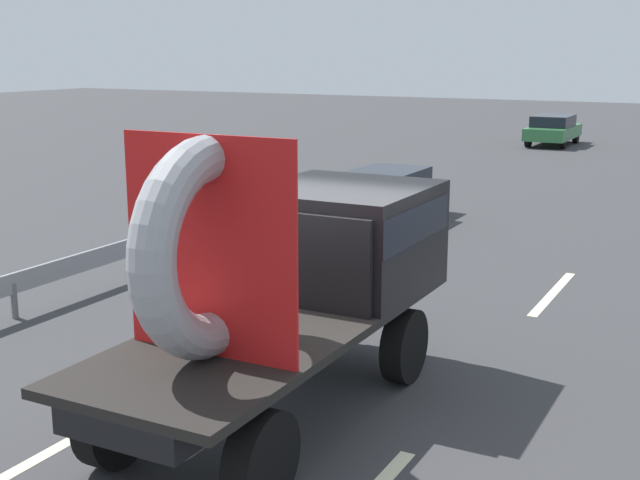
# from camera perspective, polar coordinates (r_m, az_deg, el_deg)

# --- Properties ---
(ground_plane) EXTENTS (120.00, 120.00, 0.00)m
(ground_plane) POSITION_cam_1_polar(r_m,az_deg,el_deg) (10.31, -0.38, -10.08)
(ground_plane) COLOR #38383A
(flatbed_truck) EXTENTS (2.02, 5.37, 3.26)m
(flatbed_truck) POSITION_cam_1_polar(r_m,az_deg,el_deg) (9.65, -0.88, -1.67)
(flatbed_truck) COLOR black
(flatbed_truck) RESTS_ON ground_plane
(distant_sedan) EXTENTS (1.66, 3.87, 1.26)m
(distant_sedan) POSITION_cam_1_polar(r_m,az_deg,el_deg) (19.92, 4.57, 3.13)
(distant_sedan) COLOR black
(distant_sedan) RESTS_ON ground_plane
(guardrail) EXTENTS (0.10, 15.22, 0.71)m
(guardrail) POSITION_cam_1_polar(r_m,az_deg,el_deg) (17.75, -6.45, 1.42)
(guardrail) COLOR gray
(guardrail) RESTS_ON ground_plane
(lane_dash_left_near) EXTENTS (0.16, 2.19, 0.01)m
(lane_dash_left_near) POSITION_cam_1_polar(r_m,az_deg,el_deg) (9.22, -18.09, -13.62)
(lane_dash_left_near) COLOR beige
(lane_dash_left_near) RESTS_ON ground_plane
(lane_dash_left_far) EXTENTS (0.16, 2.29, 0.01)m
(lane_dash_left_far) POSITION_cam_1_polar(r_m,az_deg,el_deg) (15.50, 3.60, -2.20)
(lane_dash_left_far) COLOR beige
(lane_dash_left_far) RESTS_ON ground_plane
(lane_dash_right_far) EXTENTS (0.16, 2.87, 0.01)m
(lane_dash_right_far) POSITION_cam_1_polar(r_m,az_deg,el_deg) (14.70, 15.53, -3.49)
(lane_dash_right_far) COLOR beige
(lane_dash_right_far) RESTS_ON ground_plane
(oncoming_car) EXTENTS (1.67, 3.90, 1.27)m
(oncoming_car) POSITION_cam_1_polar(r_m,az_deg,el_deg) (37.52, 15.54, 7.26)
(oncoming_car) COLOR black
(oncoming_car) RESTS_ON ground_plane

